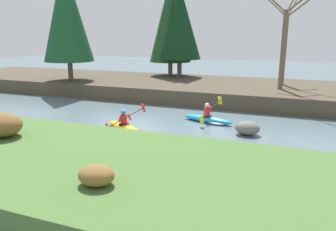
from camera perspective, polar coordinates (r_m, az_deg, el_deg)
ground_plane at (r=15.34m, az=-3.81°, el=-2.56°), size 90.00×90.00×0.00m
riverbank_near at (r=10.57m, az=-17.36°, el=-8.55°), size 44.00×6.25×0.85m
riverbank_far at (r=23.99m, az=5.88°, el=4.63°), size 44.00×8.48×0.98m
conifer_tree_far_left at (r=25.58m, az=-17.29°, el=16.80°), size 3.60×3.60×8.39m
conifer_tree_left at (r=27.55m, az=0.42°, el=16.31°), size 3.41×3.41×7.86m
conifer_tree_mid_left at (r=26.74m, az=2.08°, el=15.76°), size 3.40×3.40×7.00m
bare_tree_upstream at (r=21.80m, az=19.59°, el=12.24°), size 3.52×3.48×6.39m
bare_tree_mid_upstream at (r=23.90m, az=19.77°, el=12.06°), size 3.41×3.37×6.17m
shrub_clump_third at (r=12.88m, az=-27.12°, el=-1.47°), size 1.55×1.29×0.84m
shrub_clump_far_end at (r=8.10m, az=-12.38°, el=-10.14°), size 0.90×0.75×0.49m
kayaker_lead at (r=16.66m, az=7.26°, el=-0.59°), size 2.78×2.05×1.20m
kayaker_middle at (r=15.21m, az=-7.54°, el=-1.92°), size 2.63×1.97×1.20m
boulder_midstream at (r=14.94m, az=13.64°, el=-2.15°), size 1.10×0.86×0.62m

